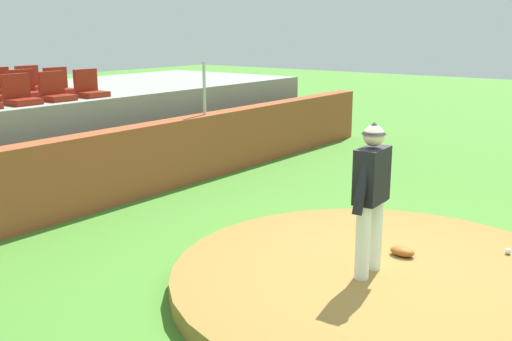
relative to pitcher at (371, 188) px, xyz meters
The scene contains 14 objects.
ground_plane 1.22m from the pitcher, 36.88° to the right, with size 60.00×60.00×0.00m, color #48842C.
pitchers_mound 1.11m from the pitcher, 36.88° to the right, with size 4.77×4.77×0.22m, color olive.
pitcher is the anchor object (origin of this frame).
baseball 2.11m from the pitcher, 35.01° to the right, with size 0.07×0.07×0.07m, color white.
fielding_glove 1.18m from the pitcher, ahead, with size 0.30×0.20×0.11m, color #904F1A.
brick_barrier 5.03m from the pitcher, 88.19° to the left, with size 16.77×0.40×1.23m, color #9F4C2A.
fence_post_right 5.80m from the pitcher, 59.90° to the left, with size 0.06×0.06×1.02m, color silver.
stadium_chair_1 6.35m from the pitcher, 91.52° to the left, with size 0.48×0.44×0.50m.
stadium_chair_2 6.37m from the pitcher, 85.38° to the left, with size 0.48×0.44×0.50m.
stadium_chair_3 6.47m from the pitcher, 78.93° to the left, with size 0.48×0.44×0.50m.
stadium_chair_6 7.22m from the pitcher, 86.18° to the left, with size 0.48×0.44×0.50m.
stadium_chair_7 7.32m from the pitcher, 80.54° to the left, with size 0.48×0.44×0.50m.
stadium_chair_10 8.12m from the pitcher, 86.34° to the left, with size 0.48×0.44×0.50m.
stadium_chair_11 8.23m from the pitcher, 81.73° to the left, with size 0.48×0.44×0.50m.
Camera 1 is at (-5.81, -2.62, 2.88)m, focal length 41.84 mm.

